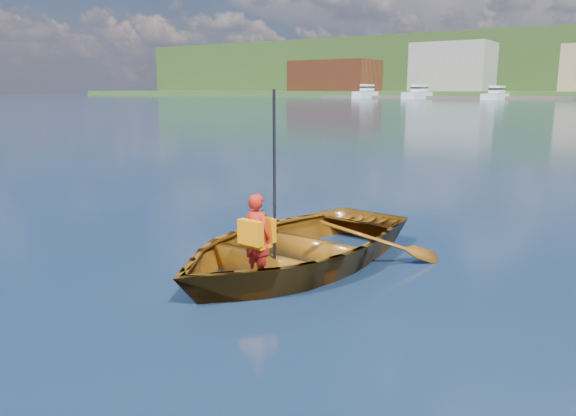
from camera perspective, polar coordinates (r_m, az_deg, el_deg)
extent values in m
plane|color=#142043|center=(6.91, 5.04, -8.20)|extent=(600.00, 600.00, 0.00)
imported|color=brown|center=(7.68, 0.54, -3.81)|extent=(3.44, 4.53, 0.88)
imported|color=red|center=(6.83, -3.14, -2.89)|extent=(0.41, 0.29, 1.06)
cube|color=orange|center=(6.73, -3.83, -2.51)|extent=(0.35, 0.13, 0.30)
cube|color=orange|center=(6.90, -2.48, -2.12)|extent=(0.35, 0.11, 0.30)
cube|color=orange|center=(6.86, -3.13, -3.77)|extent=(0.32, 0.25, 0.05)
cylinder|color=black|center=(6.72, -1.39, 2.20)|extent=(0.04, 0.04, 2.28)
cube|color=brown|center=(194.50, 4.74, 13.23)|extent=(28.00, 16.00, 10.00)
cube|color=gray|center=(178.91, 16.40, 13.56)|extent=(22.00, 16.00, 14.00)
cube|color=white|center=(164.80, 7.85, 11.27)|extent=(3.10, 11.08, 2.14)
cube|color=white|center=(165.80, 8.04, 12.03)|extent=(2.17, 4.99, 1.80)
cube|color=black|center=(165.80, 8.04, 12.06)|extent=(2.23, 5.21, 0.50)
cube|color=white|center=(158.75, 12.99, 11.04)|extent=(3.83, 13.69, 1.94)
cube|color=white|center=(160.03, 13.20, 11.77)|extent=(2.68, 6.16, 1.80)
cube|color=black|center=(160.03, 13.21, 11.81)|extent=(2.76, 6.43, 0.50)
cube|color=white|center=(152.82, 20.30, 10.54)|extent=(3.85, 13.74, 1.61)
cube|color=white|center=(154.15, 20.47, 11.23)|extent=(2.69, 6.18, 1.80)
cube|color=black|center=(154.15, 20.47, 11.26)|extent=(2.77, 6.46, 0.50)
cylinder|color=#382314|center=(256.02, 6.83, 13.52)|extent=(0.80, 0.80, 2.64)
sphere|color=#1F5D20|center=(256.15, 6.85, 14.31)|extent=(4.92, 4.92, 4.92)
cylinder|color=#382314|center=(235.49, 4.28, 12.71)|extent=(0.80, 0.80, 3.56)
sphere|color=#1F5D20|center=(235.61, 4.30, 13.87)|extent=(6.65, 6.65, 6.65)
cylinder|color=#382314|center=(238.82, 18.88, 13.21)|extent=(0.80, 0.80, 2.73)
sphere|color=#1F5D20|center=(238.97, 18.94, 14.08)|extent=(5.09, 5.09, 5.09)
cylinder|color=#382314|center=(284.16, 10.48, 14.63)|extent=(0.80, 0.80, 3.50)
sphere|color=#1F5D20|center=(284.44, 10.52, 15.57)|extent=(6.53, 6.53, 6.53)
cylinder|color=#382314|center=(234.58, 3.78, 12.70)|extent=(0.80, 0.80, 4.06)
sphere|color=#1F5D20|center=(234.72, 3.80, 14.02)|extent=(7.58, 7.58, 7.58)
cylinder|color=#382314|center=(227.86, 10.35, 12.84)|extent=(0.80, 0.80, 4.14)
sphere|color=#1F5D20|center=(228.04, 10.40, 14.23)|extent=(7.72, 7.72, 7.72)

